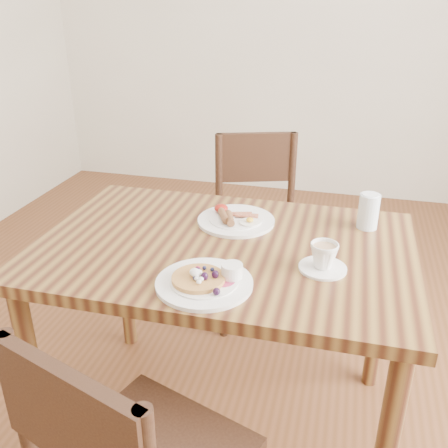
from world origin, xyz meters
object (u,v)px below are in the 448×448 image
water_glass (368,211)px  pancake_plate (206,280)px  teacup_saucer (323,258)px  breakfast_plate (235,219)px  chair_far (258,219)px  dining_table (224,270)px

water_glass → pancake_plate: bearing=-131.0°
teacup_saucer → breakfast_plate: bearing=141.8°
pancake_plate → breakfast_plate: size_ratio=1.00×
pancake_plate → breakfast_plate: bearing=92.6°
chair_far → teacup_saucer: size_ratio=6.29×
pancake_plate → teacup_saucer: 0.35m
pancake_plate → dining_table: bearing=93.3°
chair_far → pancake_plate: chair_far is taller
breakfast_plate → teacup_saucer: (0.32, -0.25, 0.03)m
dining_table → breakfast_plate: (-0.00, 0.17, 0.11)m
dining_table → pancake_plate: bearing=-86.7°
dining_table → chair_far: size_ratio=1.36×
breakfast_plate → pancake_plate: bearing=-87.4°
dining_table → water_glass: 0.53m
dining_table → chair_far: bearing=92.4°
dining_table → pancake_plate: pancake_plate is taller
chair_far → water_glass: 0.78m
pancake_plate → teacup_saucer: size_ratio=1.93×
pancake_plate → breakfast_plate: pancake_plate is taller
teacup_saucer → chair_far: bearing=112.3°
chair_far → teacup_saucer: 0.97m
breakfast_plate → water_glass: water_glass is taller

